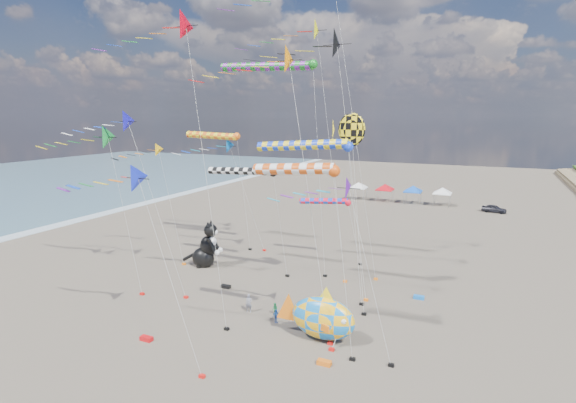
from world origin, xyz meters
The scene contains 29 objects.
ground centered at (0.00, 0.00, 0.00)m, with size 260.00×260.00×0.00m, color brown.
delta_kite_1 centered at (7.72, 5.13, 10.70)m, with size 8.39×1.73×11.93m.
delta_kite_2 centered at (3.67, 14.52, 21.11)m, with size 12.56×2.69×22.71m.
delta_kite_3 centered at (3.16, 6.17, 18.98)m, with size 10.33×2.03×20.35m.
delta_kite_4 centered at (-12.28, 8.64, 14.85)m, with size 11.52×2.01×16.20m.
delta_kite_5 centered at (-5.12, 5.04, 21.61)m, with size 11.95×2.31×23.08m.
delta_kite_6 centered at (-14.49, 7.64, 13.52)m, with size 11.16×2.29×14.97m.
delta_kite_7 centered at (-3.96, -0.82, 11.48)m, with size 11.11×2.01×12.81m.
delta_kite_8 centered at (0.16, 17.98, 22.96)m, with size 11.40×2.15×24.38m.
delta_kite_9 centered at (-11.76, 23.74, 11.82)m, with size 11.02×1.89×13.15m.
delta_kite_10 centered at (-16.60, 15.82, 11.72)m, with size 8.53×1.51×12.94m.
windsock_0 centered at (-5.92, 17.08, 10.17)m, with size 8.93×0.75×10.59m.
windsock_1 centered at (2.19, 13.50, 13.14)m, with size 9.73×0.84×13.61m.
windsock_2 centered at (0.58, 23.46, 6.55)m, with size 7.06×0.67×6.93m.
windsock_3 centered at (-3.64, 18.60, 20.15)m, with size 11.29×0.88×20.65m.
windsock_4 centered at (-13.33, 23.38, 13.24)m, with size 8.45×0.82×13.71m.
windsock_5 centered at (5.19, 4.82, 12.22)m, with size 7.11×0.76×12.68m.
angelfish_kite centered at (5.75, 13.69, 14.40)m, with size 3.74×3.02×15.83m.
cat_inflatable centered at (-10.26, 16.30, 2.49)m, with size 3.68×1.84×4.97m, color black, non-canonical shape.
fish_inflatable centered at (6.32, 6.43, 1.74)m, with size 6.12×2.09×4.10m.
person_adult centered at (-0.68, 8.45, 0.76)m, with size 0.56×0.36×1.52m, color slate.
child_green centered at (1.48, 8.82, 0.50)m, with size 0.48×0.38×1.00m, color #1F7A44.
child_blue centered at (2.13, 7.67, 0.53)m, with size 0.62×0.26×1.07m, color blue.
kite_bag_0 centered at (-5.00, 1.37, 0.15)m, with size 0.90×0.44×0.30m, color red.
kite_bag_1 centered at (-5.13, 12.04, 0.15)m, with size 0.90×0.44×0.30m, color black.
kite_bag_2 centered at (11.45, 16.81, 0.15)m, with size 0.90×0.44×0.30m, color blue.
kite_bag_3 centered at (7.52, 3.58, 0.15)m, with size 0.90×0.44×0.30m, color orange.
tent_row centered at (1.50, 60.00, 3.15)m, with size 19.20×4.20×3.80m.
parked_car centered at (17.36, 58.00, 0.64)m, with size 1.52×3.77×1.28m, color #26262D.
Camera 1 is at (16.15, -21.16, 15.65)m, focal length 28.00 mm.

